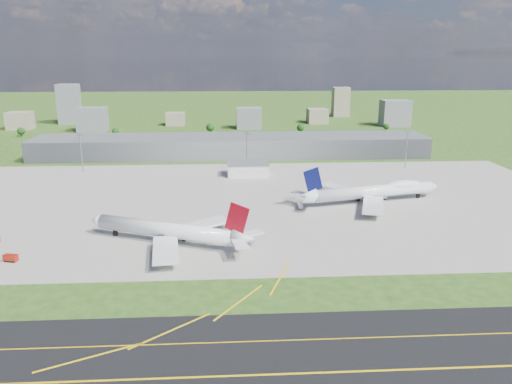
{
  "coord_description": "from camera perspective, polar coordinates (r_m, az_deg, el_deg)",
  "views": [
    {
      "loc": [
        -3.05,
        -216.62,
        77.02
      ],
      "look_at": [
        11.08,
        26.87,
        9.0
      ],
      "focal_mm": 35.0,
      "sensor_mm": 36.0,
      "label": 1
    }
  ],
  "objects": [
    {
      "name": "mast_west",
      "position": [
        350.56,
        -19.4,
        4.96
      ],
      "size": [
        3.5,
        2.0,
        25.9
      ],
      "color": "gray",
      "rests_on": "ground"
    },
    {
      "name": "bldg_tall_e",
      "position": [
        645.45,
        9.65,
        10.12
      ],
      "size": [
        20.0,
        18.0,
        36.0
      ],
      "primitive_type": "cube",
      "color": "gray",
      "rests_on": "ground"
    },
    {
      "name": "tree_far_w",
      "position": [
        529.86,
        -25.27,
        6.31
      ],
      "size": [
        7.2,
        7.2,
        8.8
      ],
      "color": "#382314",
      "rests_on": "ground"
    },
    {
      "name": "bldg_ce",
      "position": [
        580.04,
        7.02,
        8.63
      ],
      "size": [
        22.0,
        24.0,
        16.0
      ],
      "primitive_type": "cube",
      "color": "gray",
      "rests_on": "ground"
    },
    {
      "name": "bldg_far_w",
      "position": [
        582.8,
        -25.37,
        7.4
      ],
      "size": [
        24.0,
        20.0,
        18.0
      ],
      "primitive_type": "cube",
      "color": "gray",
      "rests_on": "ground"
    },
    {
      "name": "taxiway",
      "position": [
        131.55,
        -1.45,
        -20.24
      ],
      "size": [
        1400.0,
        60.0,
        0.06
      ],
      "primitive_type": "cube",
      "color": "black",
      "rests_on": "ground"
    },
    {
      "name": "tree_c",
      "position": [
        501.98,
        -5.27,
        7.37
      ],
      "size": [
        8.1,
        8.1,
        9.9
      ],
      "color": "#382314",
      "rests_on": "ground"
    },
    {
      "name": "ground",
      "position": [
        374.64,
        -2.79,
        3.7
      ],
      "size": [
        1400.0,
        1400.0,
        0.0
      ],
      "primitive_type": "plane",
      "color": "#244917",
      "rests_on": "ground"
    },
    {
      "name": "van_white_near",
      "position": [
        257.62,
        5.08,
        -1.57
      ],
      "size": [
        2.73,
        5.3,
        2.61
      ],
      "rotation": [
        0.0,
        0.0,
        1.49
      ],
      "color": "white",
      "rests_on": "ground"
    },
    {
      "name": "bldg_c",
      "position": [
        531.24,
        -0.82,
        8.44
      ],
      "size": [
        26.0,
        20.0,
        22.0
      ],
      "primitive_type": "cube",
      "color": "slate",
      "rests_on": "ground"
    },
    {
      "name": "airliner_red_twin",
      "position": [
        211.18,
        -9.72,
        -4.42
      ],
      "size": [
        72.66,
        54.86,
        20.98
      ],
      "rotation": [
        0.0,
        0.0,
        2.74
      ],
      "color": "white",
      "rests_on": "ground"
    },
    {
      "name": "tree_e",
      "position": [
        502.14,
        5.12,
        7.33
      ],
      "size": [
        7.65,
        7.65,
        9.35
      ],
      "color": "#382314",
      "rests_on": "ground"
    },
    {
      "name": "bldg_w",
      "position": [
        538.41,
        -18.21,
        7.88
      ],
      "size": [
        28.0,
        22.0,
        24.0
      ],
      "primitive_type": "cube",
      "color": "slate",
      "rests_on": "ground"
    },
    {
      "name": "terminal",
      "position": [
        387.91,
        -2.83,
        5.24
      ],
      "size": [
        300.0,
        42.0,
        15.0
      ],
      "primitive_type": "cube",
      "color": "slate",
      "rests_on": "ground"
    },
    {
      "name": "airliner_blue_quad",
      "position": [
        272.93,
        13.35,
        0.06
      ],
      "size": [
        81.26,
        62.73,
        21.44
      ],
      "rotation": [
        0.0,
        0.0,
        0.23
      ],
      "color": "white",
      "rests_on": "ground"
    },
    {
      "name": "bldg_cw",
      "position": [
        563.89,
        -9.19,
        8.25
      ],
      "size": [
        20.0,
        18.0,
        14.0
      ],
      "primitive_type": "cube",
      "color": "gray",
      "rests_on": "ground"
    },
    {
      "name": "ops_building",
      "position": [
        325.19,
        -0.94,
        2.6
      ],
      "size": [
        26.0,
        16.0,
        8.0
      ],
      "primitive_type": "cube",
      "color": "silver",
      "rests_on": "ground"
    },
    {
      "name": "mast_center",
      "position": [
        337.14,
        -1.06,
        5.45
      ],
      "size": [
        3.5,
        2.0,
        25.9
      ],
      "color": "gray",
      "rests_on": "ground"
    },
    {
      "name": "van_white_far",
      "position": [
        280.49,
        14.23,
        -0.58
      ],
      "size": [
        5.18,
        3.07,
        2.51
      ],
      "rotation": [
        0.0,
        0.0,
        -0.17
      ],
      "color": "white",
      "rests_on": "ground"
    },
    {
      "name": "tree_far_e",
      "position": [
        532.41,
        14.67,
        7.26
      ],
      "size": [
        6.3,
        6.3,
        7.7
      ],
      "color": "#382314",
      "rests_on": "ground"
    },
    {
      "name": "tree_w",
      "position": [
        498.6,
        -15.78,
        6.68
      ],
      "size": [
        6.75,
        6.75,
        8.25
      ],
      "color": "#382314",
      "rests_on": "ground"
    },
    {
      "name": "bldg_tall_w",
      "position": [
        605.67,
        -20.58,
        9.4
      ],
      "size": [
        22.0,
        20.0,
        44.0
      ],
      "primitive_type": "cube",
      "color": "slate",
      "rests_on": "ground"
    },
    {
      "name": "tug_yellow",
      "position": [
        219.46,
        -4.59,
        -4.75
      ],
      "size": [
        4.2,
        3.5,
        1.81
      ],
      "rotation": [
        0.0,
        0.0,
        0.47
      ],
      "color": "#C3BA0B",
      "rests_on": "ground"
    },
    {
      "name": "bldg_e",
      "position": [
        570.48,
        15.6,
        8.68
      ],
      "size": [
        30.0,
        22.0,
        28.0
      ],
      "primitive_type": "cube",
      "color": "slate",
      "rests_on": "ground"
    },
    {
      "name": "crash_tender",
      "position": [
        213.9,
        -26.23,
        -6.81
      ],
      "size": [
        5.69,
        3.51,
        2.82
      ],
      "rotation": [
        0.0,
        0.0,
        -0.25
      ],
      "color": "#99180A",
      "rests_on": "ground"
    },
    {
      "name": "mast_east",
      "position": [
        358.65,
        16.87,
        5.39
      ],
      "size": [
        3.5,
        2.0,
        25.9
      ],
      "color": "gray",
      "rests_on": "ground"
    },
    {
      "name": "apron",
      "position": [
        268.24,
        -0.39,
        -1.1
      ],
      "size": [
        360.0,
        190.0,
        0.08
      ],
      "primitive_type": "cube",
      "color": "#99988B",
      "rests_on": "ground"
    }
  ]
}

